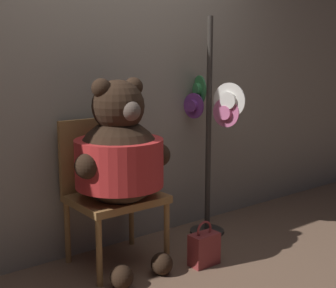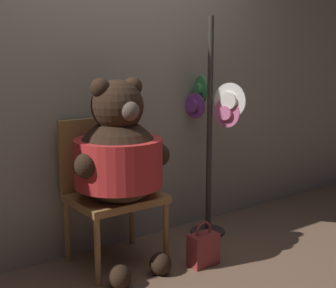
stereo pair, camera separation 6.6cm
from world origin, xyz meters
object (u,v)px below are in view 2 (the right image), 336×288
object	(u,v)px
chair	(109,184)
hat_display_rack	(212,128)
handbag_on_ground	(203,249)
teddy_bear	(119,157)

from	to	relation	value
chair	hat_display_rack	size ratio (longest dim) A/B	0.58
handbag_on_ground	chair	bearing A→B (deg)	133.64
handbag_on_ground	hat_display_rack	bearing A→B (deg)	43.90
teddy_bear	hat_display_rack	xyz separation A→B (m)	(0.93, 0.12, 0.09)
chair	teddy_bear	world-z (taller)	teddy_bear
chair	hat_display_rack	bearing A→B (deg)	-3.04
teddy_bear	hat_display_rack	world-z (taller)	hat_display_rack
hat_display_rack	handbag_on_ground	distance (m)	0.98
hat_display_rack	teddy_bear	bearing A→B (deg)	-172.45
teddy_bear	hat_display_rack	distance (m)	0.94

